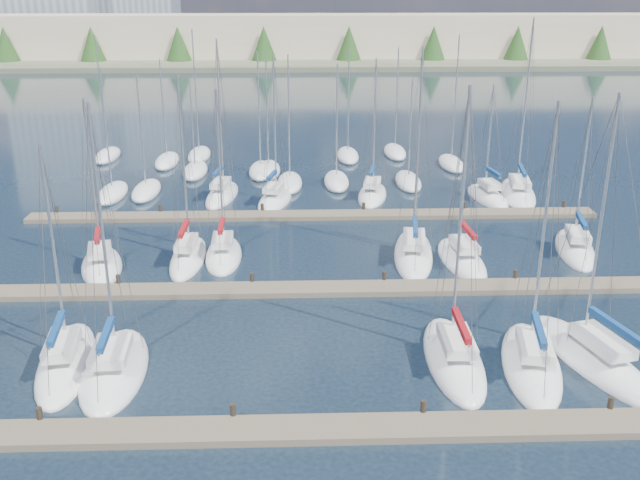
{
  "coord_description": "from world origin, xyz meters",
  "views": [
    {
      "loc": [
        -1.19,
        -22.63,
        17.52
      ],
      "look_at": [
        0.0,
        14.0,
        4.0
      ],
      "focal_mm": 40.0,
      "sensor_mm": 36.0,
      "label": 1
    }
  ],
  "objects_px": {
    "sailboat_d": "(454,358)",
    "sailboat_q": "(487,197)",
    "sailboat_l": "(462,259)",
    "sailboat_r": "(518,193)",
    "sailboat_b": "(66,362)",
    "sailboat_j": "(224,255)",
    "sailboat_c": "(115,369)",
    "sailboat_p": "(372,195)",
    "sailboat_o": "(275,200)",
    "sailboat_m": "(575,249)",
    "sailboat_e": "(531,363)",
    "sailboat_h": "(102,265)",
    "sailboat_f": "(593,358)",
    "sailboat_k": "(413,253)",
    "sailboat_n": "(222,195)",
    "sailboat_i": "(188,257)"
  },
  "relations": [
    {
      "from": "sailboat_b",
      "to": "sailboat_j",
      "type": "bearing_deg",
      "value": 58.24
    },
    {
      "from": "sailboat_d",
      "to": "sailboat_e",
      "type": "height_order",
      "value": "sailboat_d"
    },
    {
      "from": "sailboat_f",
      "to": "sailboat_q",
      "type": "xyz_separation_m",
      "value": [
        1.76,
        27.09,
        -0.0
      ]
    },
    {
      "from": "sailboat_d",
      "to": "sailboat_q",
      "type": "bearing_deg",
      "value": 73.65
    },
    {
      "from": "sailboat_c",
      "to": "sailboat_p",
      "type": "relative_size",
      "value": 1.09
    },
    {
      "from": "sailboat_k",
      "to": "sailboat_e",
      "type": "distance_m",
      "value": 14.99
    },
    {
      "from": "sailboat_n",
      "to": "sailboat_i",
      "type": "height_order",
      "value": "sailboat_n"
    },
    {
      "from": "sailboat_m",
      "to": "sailboat_l",
      "type": "xyz_separation_m",
      "value": [
        -8.16,
        -1.67,
        0.0
      ]
    },
    {
      "from": "sailboat_o",
      "to": "sailboat_d",
      "type": "bearing_deg",
      "value": -58.05
    },
    {
      "from": "sailboat_p",
      "to": "sailboat_n",
      "type": "bearing_deg",
      "value": -171.01
    },
    {
      "from": "sailboat_n",
      "to": "sailboat_d",
      "type": "xyz_separation_m",
      "value": [
        13.91,
        -28.08,
        -0.01
      ]
    },
    {
      "from": "sailboat_r",
      "to": "sailboat_l",
      "type": "bearing_deg",
      "value": -108.76
    },
    {
      "from": "sailboat_m",
      "to": "sailboat_k",
      "type": "xyz_separation_m",
      "value": [
        -11.16,
        -0.51,
        0.01
      ]
    },
    {
      "from": "sailboat_h",
      "to": "sailboat_e",
      "type": "relative_size",
      "value": 0.86
    },
    {
      "from": "sailboat_q",
      "to": "sailboat_p",
      "type": "bearing_deg",
      "value": 166.92
    },
    {
      "from": "sailboat_o",
      "to": "sailboat_k",
      "type": "relative_size",
      "value": 0.88
    },
    {
      "from": "sailboat_n",
      "to": "sailboat_d",
      "type": "relative_size",
      "value": 0.99
    },
    {
      "from": "sailboat_b",
      "to": "sailboat_e",
      "type": "bearing_deg",
      "value": -9.74
    },
    {
      "from": "sailboat_o",
      "to": "sailboat_p",
      "type": "distance_m",
      "value": 8.36
    },
    {
      "from": "sailboat_j",
      "to": "sailboat_m",
      "type": "height_order",
      "value": "sailboat_j"
    },
    {
      "from": "sailboat_e",
      "to": "sailboat_d",
      "type": "bearing_deg",
      "value": -178.92
    },
    {
      "from": "sailboat_k",
      "to": "sailboat_e",
      "type": "xyz_separation_m",
      "value": [
        3.39,
        -14.61,
        -0.0
      ]
    },
    {
      "from": "sailboat_o",
      "to": "sailboat_m",
      "type": "distance_m",
      "value": 23.95
    },
    {
      "from": "sailboat_c",
      "to": "sailboat_d",
      "type": "height_order",
      "value": "sailboat_d"
    },
    {
      "from": "sailboat_k",
      "to": "sailboat_f",
      "type": "distance_m",
      "value": 15.64
    },
    {
      "from": "sailboat_h",
      "to": "sailboat_i",
      "type": "xyz_separation_m",
      "value": [
        5.37,
        1.2,
        0.02
      ]
    },
    {
      "from": "sailboat_p",
      "to": "sailboat_q",
      "type": "relative_size",
      "value": 1.2
    },
    {
      "from": "sailboat_h",
      "to": "sailboat_l",
      "type": "bearing_deg",
      "value": -12.44
    },
    {
      "from": "sailboat_c",
      "to": "sailboat_e",
      "type": "bearing_deg",
      "value": -4.43
    },
    {
      "from": "sailboat_k",
      "to": "sailboat_h",
      "type": "xyz_separation_m",
      "value": [
        -20.34,
        -1.47,
        -0.01
      ]
    },
    {
      "from": "sailboat_l",
      "to": "sailboat_r",
      "type": "height_order",
      "value": "sailboat_r"
    },
    {
      "from": "sailboat_d",
      "to": "sailboat_i",
      "type": "relative_size",
      "value": 1.1
    },
    {
      "from": "sailboat_k",
      "to": "sailboat_d",
      "type": "bearing_deg",
      "value": -82.77
    },
    {
      "from": "sailboat_f",
      "to": "sailboat_c",
      "type": "bearing_deg",
      "value": 166.28
    },
    {
      "from": "sailboat_p",
      "to": "sailboat_n",
      "type": "distance_m",
      "value": 12.77
    },
    {
      "from": "sailboat_b",
      "to": "sailboat_p",
      "type": "bearing_deg",
      "value": 49.85
    },
    {
      "from": "sailboat_p",
      "to": "sailboat_m",
      "type": "bearing_deg",
      "value": -36.19
    },
    {
      "from": "sailboat_c",
      "to": "sailboat_i",
      "type": "bearing_deg",
      "value": 80.05
    },
    {
      "from": "sailboat_j",
      "to": "sailboat_d",
      "type": "distance_m",
      "value": 18.84
    },
    {
      "from": "sailboat_c",
      "to": "sailboat_p",
      "type": "xyz_separation_m",
      "value": [
        15.08,
        28.24,
        0.01
      ]
    },
    {
      "from": "sailboat_l",
      "to": "sailboat_r",
      "type": "bearing_deg",
      "value": 57.88
    },
    {
      "from": "sailboat_p",
      "to": "sailboat_k",
      "type": "bearing_deg",
      "value": -73.91
    },
    {
      "from": "sailboat_o",
      "to": "sailboat_b",
      "type": "distance_m",
      "value": 27.83
    },
    {
      "from": "sailboat_n",
      "to": "sailboat_e",
      "type": "height_order",
      "value": "sailboat_n"
    },
    {
      "from": "sailboat_m",
      "to": "sailboat_i",
      "type": "height_order",
      "value": "sailboat_i"
    },
    {
      "from": "sailboat_l",
      "to": "sailboat_b",
      "type": "bearing_deg",
      "value": -153.59
    },
    {
      "from": "sailboat_e",
      "to": "sailboat_p",
      "type": "bearing_deg",
      "value": 110.21
    },
    {
      "from": "sailboat_o",
      "to": "sailboat_r",
      "type": "distance_m",
      "value": 20.85
    },
    {
      "from": "sailboat_i",
      "to": "sailboat_h",
      "type": "bearing_deg",
      "value": -166.44
    },
    {
      "from": "sailboat_f",
      "to": "sailboat_d",
      "type": "height_order",
      "value": "sailboat_d"
    }
  ]
}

